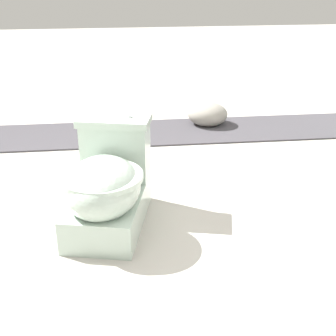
% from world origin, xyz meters
% --- Properties ---
extents(ground_plane, '(14.00, 14.00, 0.00)m').
position_xyz_m(ground_plane, '(0.00, 0.00, 0.00)').
color(ground_plane, '#B7B2A8').
extents(gravel_strip, '(0.56, 8.00, 0.01)m').
position_xyz_m(gravel_strip, '(-1.36, 0.50, 0.01)').
color(gravel_strip, '#423F44').
rests_on(gravel_strip, ground).
extents(toilet, '(0.70, 0.51, 0.52)m').
position_xyz_m(toilet, '(-0.06, 0.18, 0.22)').
color(toilet, '#B2C6B7').
rests_on(toilet, ground).
extents(boulder_near, '(0.32, 0.36, 0.19)m').
position_xyz_m(boulder_near, '(-1.49, 0.96, 0.09)').
color(boulder_near, gray).
rests_on(boulder_near, ground).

